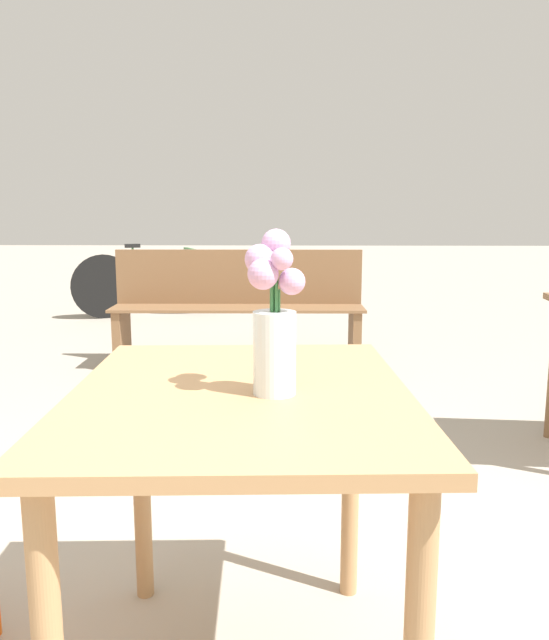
# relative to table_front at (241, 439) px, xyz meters

# --- Properties ---
(table_front) EXTENTS (0.76, 0.93, 0.74)m
(table_front) POSITION_rel_table_front_xyz_m (0.00, 0.00, 0.00)
(table_front) COLOR tan
(table_front) RESTS_ON ground_plane
(flower_vase) EXTENTS (0.13, 0.12, 0.34)m
(flower_vase) POSITION_rel_table_front_xyz_m (0.07, -0.03, 0.26)
(flower_vase) COLOR silver
(flower_vase) RESTS_ON table_front
(bench_near) EXTENTS (1.82, 0.39, 0.85)m
(bench_near) POSITION_rel_table_front_xyz_m (-0.27, 3.20, -0.16)
(bench_near) COLOR brown
(bench_near) RESTS_ON ground_plane
(bicycle) EXTENTS (1.56, 0.71, 0.79)m
(bicycle) POSITION_rel_table_front_xyz_m (-1.41, 5.43, -0.27)
(bicycle) COLOR black
(bicycle) RESTS_ON ground_plane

